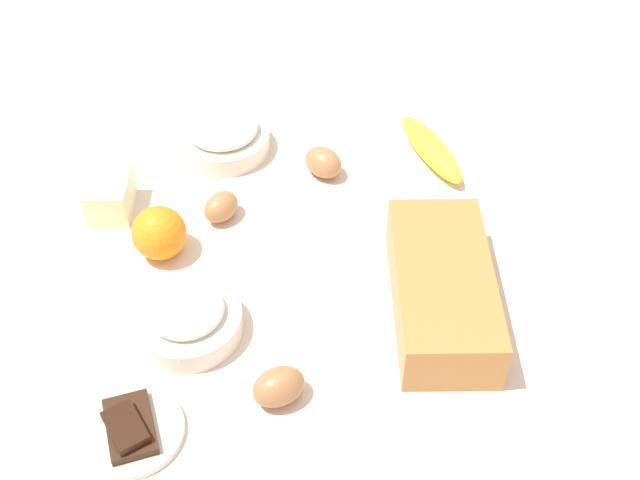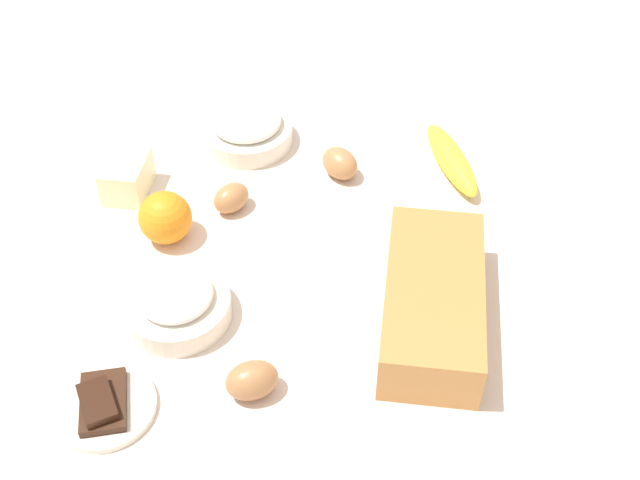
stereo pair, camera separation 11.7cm
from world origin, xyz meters
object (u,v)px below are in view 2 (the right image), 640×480
at_px(egg_beside_bowl, 252,380).
at_px(orange_fruit, 165,218).
at_px(sugar_bowl, 247,128).
at_px(loaf_pan, 433,301).
at_px(egg_near_butter, 231,198).
at_px(chocolate_plate, 104,405).
at_px(banana, 451,159).
at_px(flour_bowl, 177,303).
at_px(egg_loose, 340,163).
at_px(butter_block, 127,176).

bearing_deg(egg_beside_bowl, orange_fruit, -156.07).
bearing_deg(sugar_bowl, loaf_pan, 31.38).
distance_m(loaf_pan, sugar_bowl, 0.49).
bearing_deg(sugar_bowl, egg_near_butter, -7.92).
bearing_deg(orange_fruit, chocolate_plate, -10.51).
xyz_separation_m(loaf_pan, orange_fruit, (-0.19, -0.37, -0.00)).
height_order(banana, orange_fruit, orange_fruit).
height_order(egg_beside_bowl, chocolate_plate, egg_beside_bowl).
bearing_deg(egg_near_butter, banana, 102.00).
bearing_deg(egg_beside_bowl, flour_bowl, -142.08).
height_order(loaf_pan, banana, loaf_pan).
distance_m(loaf_pan, banana, 0.33).
bearing_deg(banana, egg_loose, -88.45).
height_order(egg_beside_bowl, egg_loose, same).
relative_size(orange_fruit, egg_near_butter, 1.31).
height_order(orange_fruit, egg_loose, orange_fruit).
height_order(egg_loose, chocolate_plate, egg_loose).
bearing_deg(flour_bowl, loaf_pan, 85.28).
distance_m(banana, orange_fruit, 0.48).
bearing_deg(egg_loose, orange_fruit, -64.45).
distance_m(butter_block, egg_beside_bowl, 0.45).
xyz_separation_m(flour_bowl, orange_fruit, (-0.16, -0.03, 0.01)).
height_order(butter_block, egg_loose, butter_block).
height_order(egg_near_butter, egg_loose, egg_loose).
distance_m(egg_near_butter, chocolate_plate, 0.40).
bearing_deg(butter_block, egg_beside_bowl, 26.39).
height_order(flour_bowl, egg_loose, flour_bowl).
height_order(flour_bowl, banana, flour_bowl).
height_order(egg_near_butter, chocolate_plate, egg_near_butter).
distance_m(butter_block, chocolate_plate, 0.42).
xyz_separation_m(sugar_bowl, orange_fruit, (0.23, -0.12, 0.01)).
xyz_separation_m(loaf_pan, egg_loose, (-0.32, -0.10, -0.02)).
relative_size(flour_bowl, butter_block, 1.64).
xyz_separation_m(banana, chocolate_plate, (0.44, -0.51, -0.01)).
xyz_separation_m(orange_fruit, chocolate_plate, (0.31, -0.06, -0.03)).
bearing_deg(chocolate_plate, egg_beside_bowl, 94.94).
bearing_deg(butter_block, banana, 92.63).
distance_m(egg_near_butter, egg_loose, 0.19).
relative_size(orange_fruit, egg_loose, 1.19).
bearing_deg(chocolate_plate, loaf_pan, 105.49).
bearing_deg(orange_fruit, egg_beside_bowl, 23.93).
bearing_deg(flour_bowl, butter_block, -160.30).
relative_size(banana, egg_loose, 2.81).
bearing_deg(egg_beside_bowl, loaf_pan, 112.89).
bearing_deg(egg_beside_bowl, egg_loose, 161.18).
bearing_deg(orange_fruit, egg_loose, 115.55).
bearing_deg(sugar_bowl, orange_fruit, -27.67).
distance_m(banana, chocolate_plate, 0.68).
xyz_separation_m(sugar_bowl, banana, (0.09, 0.34, -0.01)).
bearing_deg(banana, sugar_bowl, -105.41).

